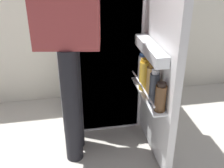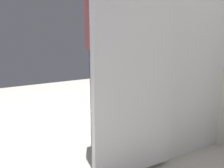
% 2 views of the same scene
% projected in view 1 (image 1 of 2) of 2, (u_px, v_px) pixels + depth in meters
% --- Properties ---
extents(ground_plane, '(5.99, 5.99, 0.00)m').
position_uv_depth(ground_plane, '(107.00, 149.00, 2.15)').
color(ground_plane, '#B7B2A8').
extents(refrigerator, '(0.69, 1.24, 1.64)m').
position_uv_depth(refrigerator, '(99.00, 26.00, 2.22)').
color(refrigerator, white).
rests_on(refrigerator, ground_plane).
extents(person, '(0.54, 0.76, 1.68)m').
position_uv_depth(person, '(68.00, 19.00, 1.67)').
color(person, black).
rests_on(person, ground_plane).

